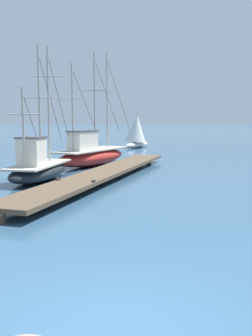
# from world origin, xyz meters

# --- Properties ---
(ground_plane) EXTENTS (400.00, 400.00, 0.00)m
(ground_plane) POSITION_xyz_m (0.00, 0.00, 0.00)
(ground_plane) COLOR #335675
(floating_dock) EXTENTS (3.04, 17.54, 0.53)m
(floating_dock) POSITION_xyz_m (-4.18, 13.36, 0.36)
(floating_dock) COLOR brown
(floating_dock) RESTS_ON ground
(fishing_boat_0) EXTENTS (3.71, 8.69, 7.35)m
(fishing_boat_0) POSITION_xyz_m (-6.67, 18.54, 0.74)
(fishing_boat_0) COLOR #AD2823
(fishing_boat_0) RESTS_ON ground
(fishing_boat_1) EXTENTS (2.23, 7.22, 6.65)m
(fishing_boat_1) POSITION_xyz_m (-7.24, 12.17, 0.66)
(fishing_boat_1) COLOR black
(fishing_boat_1) RESTS_ON ground
(distant_sailboat) EXTENTS (2.95, 4.49, 3.68)m
(distant_sailboat) POSITION_xyz_m (-7.03, 33.95, 1.67)
(distant_sailboat) COLOR silver
(distant_sailboat) RESTS_ON ground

